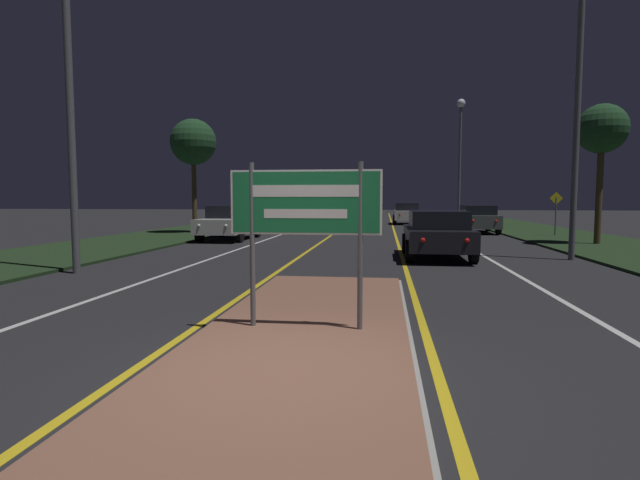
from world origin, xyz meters
name	(u,v)px	position (x,y,z in m)	size (l,w,h in m)	color
ground_plane	(281,378)	(0.00, 0.00, 0.00)	(160.00, 160.00, 0.00)	#232326
median_island	(306,331)	(0.00, 1.64, 0.04)	(2.82, 8.84, 0.10)	#999993
verge_left	(181,233)	(-9.50, 20.00, 0.04)	(5.00, 100.00, 0.08)	#1E3319
verge_right	(564,237)	(9.50, 20.00, 0.04)	(5.00, 100.00, 0.08)	#1E3319
centre_line_yellow_left	(340,229)	(-1.60, 25.00, 0.00)	(0.12, 70.00, 0.01)	gold
centre_line_yellow_right	(394,230)	(1.60, 25.00, 0.00)	(0.12, 70.00, 0.01)	gold
lane_line_white_left	(298,229)	(-4.20, 25.00, 0.00)	(0.12, 70.00, 0.01)	silver
lane_line_white_right	(439,230)	(4.20, 25.00, 0.00)	(0.12, 70.00, 0.01)	silver
edge_line_white_left	(250,229)	(-7.20, 25.00, 0.00)	(0.10, 70.00, 0.01)	silver
edge_line_white_right	(491,230)	(7.20, 25.00, 0.00)	(0.10, 70.00, 0.01)	silver
highway_sign	(305,211)	(0.00, 1.63, 1.66)	(2.01, 0.07, 2.20)	#56565B
streetlight_right_near	(580,38)	(6.59, 10.77, 6.45)	(0.64, 0.64, 9.06)	#56565B
streetlight_right_far	(460,139)	(6.17, 30.89, 5.91)	(0.58, 0.58, 8.66)	#56565B
car_receding_0	(437,233)	(2.65, 10.78, 0.77)	(2.01, 4.20, 1.46)	black
car_receding_1	(477,219)	(6.00, 22.91, 0.77)	(1.92, 4.36, 1.48)	#4C514C
car_receding_2	(406,213)	(2.63, 31.94, 0.79)	(1.92, 4.16, 1.52)	silver
car_approaching_0	(230,222)	(-5.84, 16.85, 0.80)	(1.97, 4.67, 1.51)	silver
car_approaching_1	(278,216)	(-5.83, 26.91, 0.75)	(1.87, 4.14, 1.44)	#B7B7BC
car_approaching_2	(301,213)	(-5.73, 35.49, 0.72)	(1.98, 4.71, 1.32)	navy
warning_sign	(556,209)	(9.14, 20.17, 1.34)	(0.60, 0.06, 2.07)	#56565B
roadside_palm_left	(193,143)	(-8.72, 19.94, 4.69)	(2.33, 2.33, 5.82)	#4C3823
roadside_palm_right	(602,131)	(9.28, 15.74, 4.43)	(1.88, 1.88, 5.37)	#4C3823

